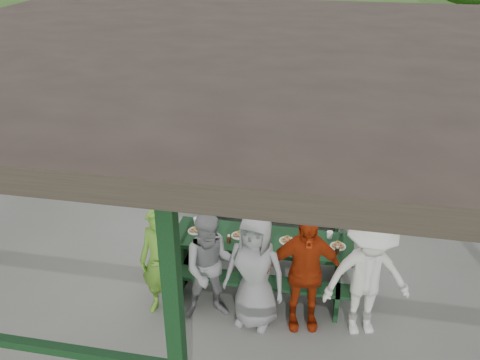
% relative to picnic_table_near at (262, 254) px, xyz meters
% --- Properties ---
extents(ground, '(90.00, 90.00, 0.00)m').
position_rel_picnic_table_near_xyz_m(ground, '(-0.44, 1.20, -0.57)').
color(ground, '#2C531A').
rests_on(ground, ground).
extents(concrete_slab, '(10.00, 8.00, 0.10)m').
position_rel_picnic_table_near_xyz_m(concrete_slab, '(-0.44, 1.20, -0.52)').
color(concrete_slab, slate).
rests_on(concrete_slab, ground).
extents(pavilion_structure, '(10.60, 8.60, 3.24)m').
position_rel_picnic_table_near_xyz_m(pavilion_structure, '(-0.44, 1.20, 2.59)').
color(pavilion_structure, black).
rests_on(pavilion_structure, concrete_slab).
extents(picnic_table_near, '(2.57, 1.39, 0.75)m').
position_rel_picnic_table_near_xyz_m(picnic_table_near, '(0.00, 0.00, 0.00)').
color(picnic_table_near, black).
rests_on(picnic_table_near, concrete_slab).
extents(picnic_table_far, '(2.50, 1.39, 0.75)m').
position_rel_picnic_table_near_xyz_m(picnic_table_far, '(-0.00, 2.00, -0.00)').
color(picnic_table_far, black).
rests_on(picnic_table_far, concrete_slab).
extents(table_setting, '(2.27, 0.45, 0.10)m').
position_rel_picnic_table_near_xyz_m(table_setting, '(0.07, 0.04, 0.31)').
color(table_setting, white).
rests_on(table_setting, picnic_table_near).
extents(contestant_green, '(0.66, 0.49, 1.63)m').
position_rel_picnic_table_near_xyz_m(contestant_green, '(-1.20, -0.91, 0.34)').
color(contestant_green, '#5C952A').
rests_on(contestant_green, concrete_slab).
extents(contestant_grey_left, '(0.91, 0.79, 1.58)m').
position_rel_picnic_table_near_xyz_m(contestant_grey_left, '(-0.54, -0.84, 0.31)').
color(contestant_grey_left, gray).
rests_on(contestant_grey_left, concrete_slab).
extents(contestant_grey_mid, '(0.90, 0.68, 1.66)m').
position_rel_picnic_table_near_xyz_m(contestant_grey_mid, '(0.04, -0.85, 0.35)').
color(contestant_grey_mid, gray).
rests_on(contestant_grey_mid, concrete_slab).
extents(contestant_red, '(1.04, 0.58, 1.68)m').
position_rel_picnic_table_near_xyz_m(contestant_red, '(0.65, -0.77, 0.37)').
color(contestant_red, '#9E280A').
rests_on(contestant_red, concrete_slab).
extents(contestant_white_fedora, '(1.23, 0.90, 1.76)m').
position_rel_picnic_table_near_xyz_m(contestant_white_fedora, '(1.43, -0.75, 0.38)').
color(contestant_white_fedora, silver).
rests_on(contestant_white_fedora, concrete_slab).
extents(spectator_lblue, '(1.47, 0.63, 1.54)m').
position_rel_picnic_table_near_xyz_m(spectator_lblue, '(-0.72, 2.83, 0.30)').
color(spectator_lblue, '#9CD9F1').
rests_on(spectator_lblue, concrete_slab).
extents(spectator_blue, '(0.79, 0.64, 1.87)m').
position_rel_picnic_table_near_xyz_m(spectator_blue, '(-1.96, 3.43, 0.46)').
color(spectator_blue, teal).
rests_on(spectator_blue, concrete_slab).
extents(spectator_grey, '(0.88, 0.73, 1.65)m').
position_rel_picnic_table_near_xyz_m(spectator_grey, '(1.20, 2.86, 0.35)').
color(spectator_grey, '#939396').
rests_on(spectator_grey, concrete_slab).
extents(pickup_truck, '(5.80, 3.15, 1.54)m').
position_rel_picnic_table_near_xyz_m(pickup_truck, '(1.40, 8.98, 0.20)').
color(pickup_truck, silver).
rests_on(pickup_truck, ground).
extents(farm_trailer, '(4.06, 2.00, 1.41)m').
position_rel_picnic_table_near_xyz_m(farm_trailer, '(-1.44, 10.30, 0.13)').
color(farm_trailer, navy).
rests_on(farm_trailer, ground).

